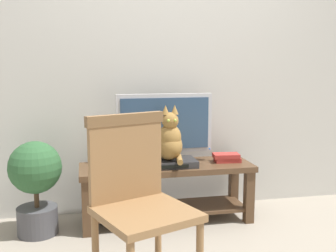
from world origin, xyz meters
TOP-DOWN VIEW (x-y plane):
  - ground_plane at (0.00, 0.00)m, footprint 12.00×12.00m
  - back_wall at (0.00, 0.82)m, footprint 7.00×0.12m
  - tv_stand at (-0.08, 0.45)m, footprint 1.36×0.44m
  - tv at (-0.08, 0.53)m, footprint 0.77×0.20m
  - media_box at (-0.07, 0.40)m, footprint 0.42×0.26m
  - cat at (-0.07, 0.39)m, footprint 0.21×0.34m
  - wooden_chair at (-0.44, -0.50)m, footprint 0.61×0.61m
  - book_stack at (0.42, 0.45)m, footprint 0.23×0.15m
  - potted_plant at (-1.07, 0.40)m, footprint 0.38×0.38m

SIDE VIEW (x-z plane):
  - ground_plane at x=0.00m, z-range 0.00..0.00m
  - tv_stand at x=-0.08m, z-range 0.09..0.55m
  - potted_plant at x=-1.07m, z-range 0.06..0.76m
  - media_box at x=-0.07m, z-range 0.46..0.52m
  - book_stack at x=0.42m, z-range 0.46..0.53m
  - wooden_chair at x=-0.44m, z-range 0.08..1.06m
  - cat at x=-0.07m, z-range 0.46..0.89m
  - tv at x=-0.08m, z-range 0.48..1.03m
  - back_wall at x=0.00m, z-range 0.00..2.80m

